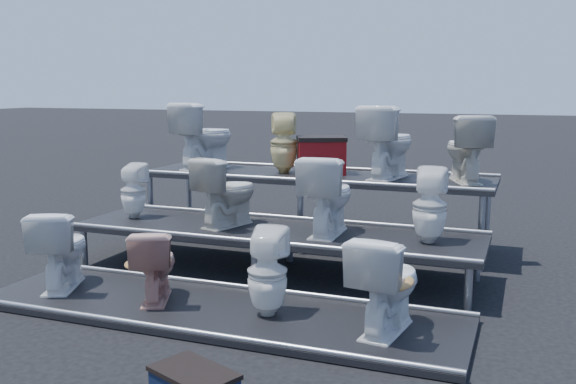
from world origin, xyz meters
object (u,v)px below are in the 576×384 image
(toilet_2, at_px, (267,272))
(toilet_11, at_px, (466,149))
(toilet_3, at_px, (386,283))
(toilet_7, at_px, (430,205))
(toilet_10, at_px, (388,142))
(toilet_9, at_px, (284,143))
(toilet_0, at_px, (61,248))
(toilet_1, at_px, (155,264))
(toilet_6, at_px, (328,195))
(toilet_5, at_px, (227,191))
(red_crate, at_px, (321,157))
(toilet_8, at_px, (204,136))
(toilet_4, at_px, (133,191))

(toilet_2, xyz_separation_m, toilet_11, (1.27, 2.60, 0.81))
(toilet_3, distance_m, toilet_7, 1.36)
(toilet_10, bearing_deg, toilet_9, 10.79)
(toilet_0, height_order, toilet_2, toilet_0)
(toilet_1, height_order, toilet_6, toilet_6)
(toilet_6, height_order, toilet_10, toilet_10)
(toilet_5, distance_m, red_crate, 1.54)
(toilet_3, height_order, toilet_6, toilet_6)
(toilet_2, xyz_separation_m, toilet_3, (0.97, 0.00, 0.02))
(toilet_6, xyz_separation_m, toilet_10, (0.31, 1.30, 0.42))
(toilet_0, bearing_deg, toilet_2, 158.43)
(toilet_3, distance_m, toilet_6, 1.62)
(toilet_0, relative_size, toilet_1, 1.16)
(toilet_2, relative_size, toilet_8, 0.86)
(toilet_3, relative_size, toilet_10, 0.91)
(toilet_8, bearing_deg, toilet_1, 125.59)
(toilet_9, bearing_deg, toilet_6, 105.15)
(toilet_2, xyz_separation_m, toilet_8, (-1.94, 2.60, 0.86))
(toilet_9, distance_m, toilet_11, 2.13)
(toilet_0, relative_size, toilet_10, 0.89)
(red_crate, bearing_deg, toilet_3, -86.47)
(toilet_2, relative_size, toilet_10, 0.87)
(toilet_0, distance_m, toilet_10, 3.68)
(toilet_0, height_order, toilet_7, toilet_7)
(toilet_7, height_order, toilet_10, toilet_10)
(toilet_11, bearing_deg, toilet_5, 8.96)
(toilet_8, bearing_deg, toilet_9, -163.11)
(toilet_10, relative_size, toilet_11, 1.13)
(toilet_9, bearing_deg, toilet_1, 64.33)
(toilet_8, bearing_deg, toilet_0, 104.31)
(toilet_6, bearing_deg, toilet_9, -54.79)
(toilet_2, height_order, toilet_6, toilet_6)
(toilet_3, distance_m, red_crate, 3.11)
(toilet_5, relative_size, toilet_8, 0.86)
(toilet_5, xyz_separation_m, toilet_11, (2.27, 1.30, 0.41))
(toilet_9, relative_size, toilet_11, 0.99)
(toilet_6, xyz_separation_m, toilet_11, (1.17, 1.30, 0.38))
(toilet_7, height_order, toilet_9, toilet_9)
(toilet_2, bearing_deg, toilet_8, -60.64)
(toilet_9, bearing_deg, toilet_3, 103.86)
(toilet_0, height_order, toilet_10, toilet_10)
(toilet_10, bearing_deg, toilet_7, 128.30)
(toilet_7, bearing_deg, toilet_4, -2.59)
(toilet_1, xyz_separation_m, toilet_4, (-1.08, 1.30, 0.38))
(toilet_3, relative_size, toilet_8, 0.90)
(toilet_4, distance_m, toilet_7, 3.23)
(toilet_6, bearing_deg, toilet_5, -1.23)
(toilet_0, bearing_deg, toilet_3, 158.43)
(toilet_10, bearing_deg, toilet_4, 37.79)
(red_crate, bearing_deg, toilet_9, 170.12)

